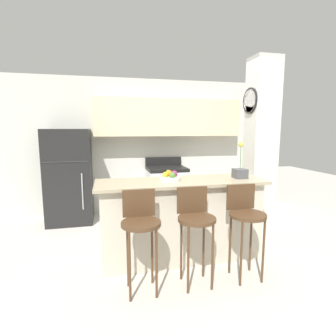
{
  "coord_description": "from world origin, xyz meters",
  "views": [
    {
      "loc": [
        -0.85,
        -3.0,
        1.6
      ],
      "look_at": [
        0.0,
        0.71,
        1.04
      ],
      "focal_mm": 28.0,
      "sensor_mm": 36.0,
      "label": 1
    }
  ],
  "objects_px": {
    "refrigerator": "(69,176)",
    "orchid_vase": "(240,170)",
    "bar_stool_mid": "(196,220)",
    "bar_stool_left": "(141,225)",
    "bar_stool_right": "(246,216)",
    "fruit_bowl": "(170,177)",
    "stove_range": "(167,191)"
  },
  "relations": [
    {
      "from": "orchid_vase",
      "to": "fruit_bowl",
      "type": "bearing_deg",
      "value": 177.96
    },
    {
      "from": "bar_stool_left",
      "to": "bar_stool_mid",
      "type": "height_order",
      "value": "same"
    },
    {
      "from": "orchid_vase",
      "to": "bar_stool_right",
      "type": "bearing_deg",
      "value": -110.62
    },
    {
      "from": "bar_stool_left",
      "to": "bar_stool_right",
      "type": "bearing_deg",
      "value": 0.0
    },
    {
      "from": "refrigerator",
      "to": "bar_stool_left",
      "type": "distance_m",
      "value": 2.45
    },
    {
      "from": "stove_range",
      "to": "fruit_bowl",
      "type": "height_order",
      "value": "fruit_bowl"
    },
    {
      "from": "bar_stool_right",
      "to": "fruit_bowl",
      "type": "height_order",
      "value": "fruit_bowl"
    },
    {
      "from": "bar_stool_right",
      "to": "bar_stool_left",
      "type": "bearing_deg",
      "value": 180.0
    },
    {
      "from": "refrigerator",
      "to": "stove_range",
      "type": "height_order",
      "value": "refrigerator"
    },
    {
      "from": "bar_stool_left",
      "to": "fruit_bowl",
      "type": "bearing_deg",
      "value": 52.72
    },
    {
      "from": "refrigerator",
      "to": "orchid_vase",
      "type": "relative_size",
      "value": 3.49
    },
    {
      "from": "bar_stool_mid",
      "to": "refrigerator",
      "type": "bearing_deg",
      "value": 124.06
    },
    {
      "from": "bar_stool_right",
      "to": "bar_stool_mid",
      "type": "bearing_deg",
      "value": 180.0
    },
    {
      "from": "orchid_vase",
      "to": "fruit_bowl",
      "type": "distance_m",
      "value": 0.9
    },
    {
      "from": "stove_range",
      "to": "orchid_vase",
      "type": "distance_m",
      "value": 1.93
    },
    {
      "from": "orchid_vase",
      "to": "bar_stool_left",
      "type": "bearing_deg",
      "value": -158.2
    },
    {
      "from": "stove_range",
      "to": "bar_stool_left",
      "type": "xyz_separation_m",
      "value": [
        -0.76,
        -2.27,
        0.22
      ]
    },
    {
      "from": "refrigerator",
      "to": "bar_stool_right",
      "type": "distance_m",
      "value": 3.07
    },
    {
      "from": "bar_stool_left",
      "to": "bar_stool_mid",
      "type": "distance_m",
      "value": 0.57
    },
    {
      "from": "refrigerator",
      "to": "stove_range",
      "type": "bearing_deg",
      "value": 0.53
    },
    {
      "from": "fruit_bowl",
      "to": "bar_stool_mid",
      "type": "bearing_deg",
      "value": -76.49
    },
    {
      "from": "bar_stool_right",
      "to": "refrigerator",
      "type": "bearing_deg",
      "value": 132.84
    },
    {
      "from": "refrigerator",
      "to": "bar_stool_mid",
      "type": "xyz_separation_m",
      "value": [
        1.52,
        -2.25,
        -0.12
      ]
    },
    {
      "from": "bar_stool_mid",
      "to": "fruit_bowl",
      "type": "relative_size",
      "value": 3.93
    },
    {
      "from": "bar_stool_left",
      "to": "fruit_bowl",
      "type": "relative_size",
      "value": 3.93
    },
    {
      "from": "bar_stool_mid",
      "to": "fruit_bowl",
      "type": "xyz_separation_m",
      "value": [
        -0.14,
        0.56,
        0.36
      ]
    },
    {
      "from": "refrigerator",
      "to": "fruit_bowl",
      "type": "relative_size",
      "value": 6.3
    },
    {
      "from": "bar_stool_mid",
      "to": "fruit_bowl",
      "type": "height_order",
      "value": "fruit_bowl"
    },
    {
      "from": "bar_stool_mid",
      "to": "bar_stool_right",
      "type": "distance_m",
      "value": 0.57
    },
    {
      "from": "refrigerator",
      "to": "bar_stool_mid",
      "type": "bearing_deg",
      "value": -55.94
    },
    {
      "from": "refrigerator",
      "to": "fruit_bowl",
      "type": "xyz_separation_m",
      "value": [
        1.39,
        -1.69,
        0.23
      ]
    },
    {
      "from": "refrigerator",
      "to": "fruit_bowl",
      "type": "bearing_deg",
      "value": -50.58
    }
  ]
}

